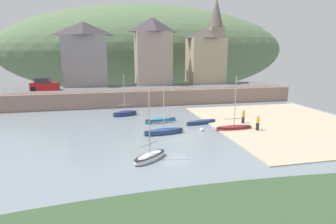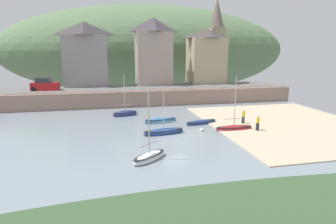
# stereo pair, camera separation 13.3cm
# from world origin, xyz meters

# --- Properties ---
(ground) EXTENTS (48.00, 41.00, 0.61)m
(ground) POSITION_xyz_m (1.40, -9.56, 0.16)
(ground) COLOR gray
(quay_seawall) EXTENTS (48.00, 9.40, 2.40)m
(quay_seawall) POSITION_xyz_m (0.00, 17.50, 1.36)
(quay_seawall) COLOR gray
(quay_seawall) RESTS_ON ground
(hillside_backdrop) EXTENTS (80.00, 44.00, 24.29)m
(hillside_backdrop) POSITION_xyz_m (5.52, 55.20, 8.50)
(hillside_backdrop) COLOR #59754E
(hillside_backdrop) RESTS_ON ground
(waterfront_building_left) EXTENTS (7.65, 4.86, 10.91)m
(waterfront_building_left) POSITION_xyz_m (-9.88, 25.20, 7.95)
(waterfront_building_left) COLOR gray
(waterfront_building_left) RESTS_ON ground
(waterfront_building_centre) EXTENTS (6.51, 5.76, 11.87)m
(waterfront_building_centre) POSITION_xyz_m (2.04, 25.20, 8.44)
(waterfront_building_centre) COLOR #A79487
(waterfront_building_centre) RESTS_ON ground
(waterfront_building_right) EXTENTS (6.77, 5.78, 10.06)m
(waterfront_building_right) POSITION_xyz_m (12.23, 25.20, 7.50)
(waterfront_building_right) COLOR tan
(waterfront_building_right) RESTS_ON ground
(church_with_spire) EXTENTS (3.00, 3.00, 16.38)m
(church_with_spire) POSITION_xyz_m (15.71, 29.20, 10.85)
(church_with_spire) COLOR gray
(church_with_spire) RESTS_ON ground
(sailboat_tall_mast) EXTENTS (3.39, 3.05, 5.81)m
(sailboat_tall_mast) POSITION_xyz_m (-3.52, -5.60, 0.28)
(sailboat_tall_mast) COLOR white
(sailboat_tall_mast) RESTS_ON ground
(sailboat_nearest_shore) EXTENTS (4.53, 1.77, 5.27)m
(sailboat_nearest_shore) POSITION_xyz_m (-0.97, 1.15, 0.27)
(sailboat_nearest_shore) COLOR navy
(sailboat_nearest_shore) RESTS_ON ground
(sailboat_blue_trim) EXTENTS (4.14, 1.62, 0.78)m
(sailboat_blue_trim) POSITION_xyz_m (-0.39, 5.97, 0.24)
(sailboat_blue_trim) COLOR teal
(sailboat_blue_trim) RESTS_ON ground
(fishing_boat_green) EXTENTS (4.21, 1.97, 0.62)m
(fishing_boat_green) POSITION_xyz_m (4.22, 4.30, 0.20)
(fishing_boat_green) COLOR navy
(fishing_boat_green) RESTS_ON ground
(rowboat_small_beached) EXTENTS (4.26, 1.22, 6.06)m
(rowboat_small_beached) POSITION_xyz_m (6.87, 1.01, 0.24)
(rowboat_small_beached) COLOR maroon
(rowboat_small_beached) RESTS_ON ground
(sailboat_white_hull) EXTENTS (3.58, 2.06, 5.64)m
(sailboat_white_hull) POSITION_xyz_m (-4.31, 10.56, 0.30)
(sailboat_white_hull) COLOR navy
(sailboat_white_hull) RESTS_ON ground
(parked_car_near_slipway) EXTENTS (4.26, 2.14, 1.95)m
(parked_car_near_slipway) POSITION_xyz_m (-16.02, 20.70, 3.20)
(parked_car_near_slipway) COLOR #AF181B
(parked_car_near_slipway) RESTS_ON ground
(person_on_slipway) EXTENTS (0.34, 0.34, 1.62)m
(person_on_slipway) POSITION_xyz_m (9.10, -0.02, 0.98)
(person_on_slipway) COLOR #282833
(person_on_slipway) RESTS_ON ground
(person_near_water) EXTENTS (0.34, 0.34, 1.62)m
(person_near_water) POSITION_xyz_m (9.02, 3.11, 0.98)
(person_near_water) COLOR #282833
(person_near_water) RESTS_ON ground
(mooring_buoy) EXTENTS (0.46, 0.46, 0.46)m
(mooring_buoy) POSITION_xyz_m (3.24, 1.29, 0.14)
(mooring_buoy) COLOR silver
(mooring_buoy) RESTS_ON ground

